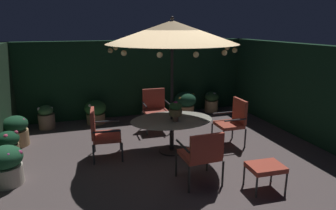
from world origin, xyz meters
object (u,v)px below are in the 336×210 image
patio_umbrella (172,32)px  potted_plant_back_right (212,101)px  ottoman_footrest (266,168)px  potted_plant_back_left (46,117)px  potted_plant_right_far (16,130)px  potted_plant_front_corner (8,145)px  patio_chair_southeast (101,131)px  patio_chair_north (202,153)px  potted_plant_left_far (185,103)px  patio_chair_east (155,107)px  potted_plant_left_near (6,164)px  potted_plant_back_center (153,106)px  patio_chair_northeast (233,119)px  patio_dining_table (172,124)px  potted_plant_right_near (95,111)px  centerpiece_planter (176,109)px

patio_umbrella → potted_plant_back_right: size_ratio=4.32×
ottoman_footrest → potted_plant_back_right: 4.44m
potted_plant_back_left → potted_plant_right_far: (-0.54, -1.02, 0.05)m
potted_plant_front_corner → potted_plant_back_right: potted_plant_back_right is taller
patio_chair_southeast → ottoman_footrest: size_ratio=1.73×
patio_chair_north → potted_plant_front_corner: size_ratio=1.59×
ottoman_footrest → potted_plant_left_far: (0.24, 4.20, 0.01)m
patio_chair_southeast → potted_plant_left_far: patio_chair_southeast is taller
patio_chair_southeast → ottoman_footrest: patio_chair_southeast is taller
patio_chair_north → potted_plant_left_far: 3.92m
patio_chair_north → potted_plant_back_right: patio_chair_north is taller
patio_chair_east → patio_chair_north: bearing=-89.8°
potted_plant_left_near → potted_plant_back_center: size_ratio=1.04×
patio_chair_northeast → potted_plant_back_center: size_ratio=1.57×
patio_chair_east → patio_chair_southeast: size_ratio=1.03×
potted_plant_left_near → potted_plant_front_corner: size_ratio=1.13×
patio_chair_southeast → potted_plant_back_left: bearing=118.3°
patio_umbrella → patio_chair_east: patio_umbrella is taller
patio_dining_table → potted_plant_front_corner: (-3.19, 0.56, -0.27)m
patio_chair_east → ottoman_footrest: 3.44m
patio_dining_table → patio_chair_east: (0.04, 1.43, -0.00)m
potted_plant_right_near → potted_plant_right_far: potted_plant_right_far is taller
potted_plant_back_left → potted_plant_right_near: bearing=1.1°
centerpiece_planter → ottoman_footrest: 2.05m
patio_chair_north → patio_chair_east: patio_chair_east is taller
patio_umbrella → patio_chair_northeast: (1.43, -0.02, -1.88)m
potted_plant_left_near → potted_plant_back_left: potted_plant_left_near is taller
ottoman_footrest → potted_plant_right_near: (-2.35, 4.27, -0.03)m
potted_plant_left_near → patio_chair_east: bearing=31.2°
patio_chair_northeast → patio_chair_southeast: 2.86m
ottoman_footrest → potted_plant_front_corner: size_ratio=0.97×
potted_plant_back_left → potted_plant_right_far: potted_plant_right_far is taller
patio_dining_table → potted_plant_right_near: (-1.38, 2.39, -0.26)m
patio_dining_table → patio_chair_north: (0.05, -1.42, -0.03)m
potted_plant_right_near → potted_plant_back_center: 1.63m
potted_plant_left_near → potted_plant_back_right: size_ratio=1.06×
potted_plant_back_right → patio_umbrella: bearing=-130.9°
patio_chair_southeast → potted_plant_back_right: patio_chair_southeast is taller
potted_plant_right_near → potted_plant_back_left: potted_plant_right_near is taller
potted_plant_front_corner → potted_plant_back_center: size_ratio=0.91×
centerpiece_planter → patio_chair_east: (0.01, 1.58, -0.37)m
potted_plant_right_far → patio_dining_table: bearing=-22.9°
patio_umbrella → patio_chair_north: 2.36m
patio_chair_northeast → patio_chair_east: (-1.40, 1.45, 0.02)m
potted_plant_front_corner → potted_plant_right_far: bearing=88.8°
patio_chair_southeast → potted_plant_back_right: bearing=32.9°
potted_plant_right_far → potted_plant_back_center: bearing=17.8°
patio_dining_table → centerpiece_planter: 0.40m
potted_plant_back_left → potted_plant_back_center: 2.87m
patio_chair_east → potted_plant_front_corner: patio_chair_east is taller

